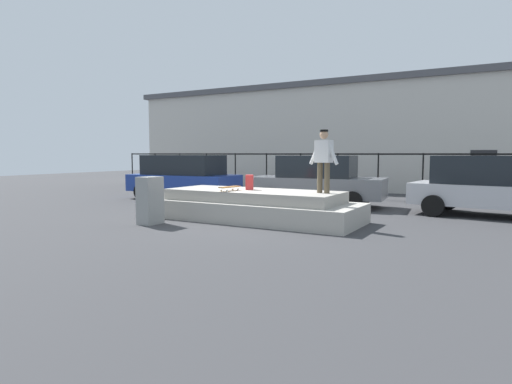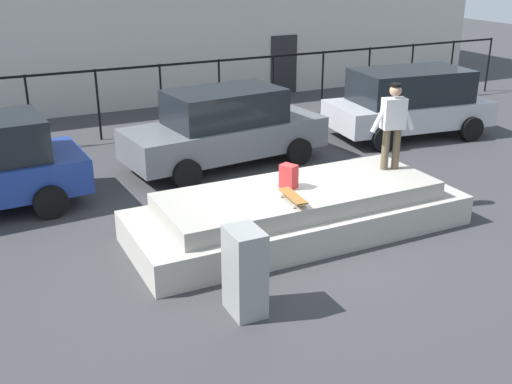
{
  "view_description": "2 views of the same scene",
  "coord_description": "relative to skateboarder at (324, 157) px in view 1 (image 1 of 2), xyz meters",
  "views": [
    {
      "loc": [
        6.18,
        -10.52,
        1.85
      ],
      "look_at": [
        -0.46,
        1.07,
        0.67
      ],
      "focal_mm": 30.57,
      "sensor_mm": 36.0,
      "label": 1
    },
    {
      "loc": [
        -5.01,
        -8.75,
        4.68
      ],
      "look_at": [
        -0.36,
        0.67,
        0.57
      ],
      "focal_mm": 43.33,
      "sensor_mm": 36.0,
      "label": 2
    }
  ],
  "objects": [
    {
      "name": "backpack",
      "position": [
        -2.19,
        -0.02,
        -0.72
      ],
      "size": [
        0.3,
        0.34,
        0.42
      ],
      "primitive_type": "cube",
      "rotation": [
        0.0,
        0.0,
        5.15
      ],
      "color": "red",
      "rests_on": "concrete_ledge"
    },
    {
      "name": "skateboard",
      "position": [
        -2.46,
        -0.64,
        -0.83
      ],
      "size": [
        0.28,
        0.78,
        0.12
      ],
      "color": "brown",
      "rests_on": "concrete_ledge"
    },
    {
      "name": "car_grey_sedan_mid",
      "position": [
        -1.71,
        3.84,
        -0.87
      ],
      "size": [
        4.82,
        2.36,
        1.78
      ],
      "color": "slate",
      "rests_on": "ground_plane"
    },
    {
      "name": "utility_box",
      "position": [
        -4.01,
        -2.08,
        -1.14
      ],
      "size": [
        0.45,
        0.6,
        1.25
      ],
      "primitive_type": "cube",
      "rotation": [
        0.0,
        0.0,
        -0.01
      ],
      "color": "gray",
      "rests_on": "ground_plane"
    },
    {
      "name": "ground_plane",
      "position": [
        -2.13,
        -0.03,
        -1.77
      ],
      "size": [
        60.0,
        60.0,
        0.0
      ],
      "primitive_type": "plane",
      "color": "#38383A"
    },
    {
      "name": "car_silver_hatchback_far",
      "position": [
        3.67,
        3.92,
        -0.82
      ],
      "size": [
        4.44,
        2.53,
        1.79
      ],
      "color": "#B7B7BC",
      "rests_on": "ground_plane"
    },
    {
      "name": "skateboarder",
      "position": [
        0.0,
        0.0,
        0.0
      ],
      "size": [
        0.87,
        0.33,
        1.62
      ],
      "color": "brown",
      "rests_on": "concrete_ledge"
    },
    {
      "name": "concrete_ledge",
      "position": [
        -2.03,
        -0.12,
        -1.39
      ],
      "size": [
        6.01,
        2.23,
        0.84
      ],
      "color": "#ADA89E",
      "rests_on": "ground_plane"
    },
    {
      "name": "car_blue_hatchback_near",
      "position": [
        -7.32,
        3.34,
        -0.82
      ],
      "size": [
        4.59,
        2.29,
        1.79
      ],
      "color": "navy",
      "rests_on": "ground_plane"
    },
    {
      "name": "warehouse_building",
      "position": [
        -2.13,
        13.18,
        1.0
      ],
      "size": [
        27.37,
        6.47,
        5.52
      ],
      "color": "beige",
      "rests_on": "ground_plane"
    },
    {
      "name": "fence_row",
      "position": [
        -2.13,
        7.21,
        -0.51
      ],
      "size": [
        24.06,
        0.06,
        1.87
      ],
      "color": "black",
      "rests_on": "ground_plane"
    }
  ]
}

